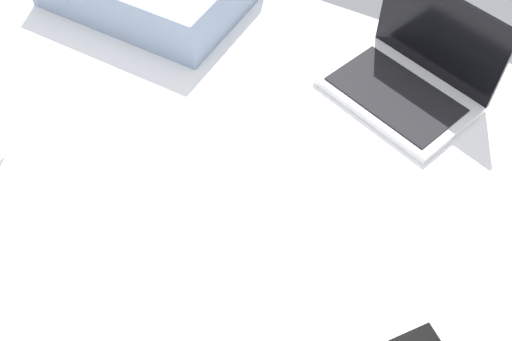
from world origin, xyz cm
name	(u,v)px	position (x,y,z in cm)	size (l,w,h in cm)	color
bed_mattress	(222,225)	(0.00, 0.00, 9.00)	(180.00, 140.00, 18.00)	white
laptop	(410,78)	(22.06, 48.27, 22.41)	(38.69, 32.49, 23.00)	silver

